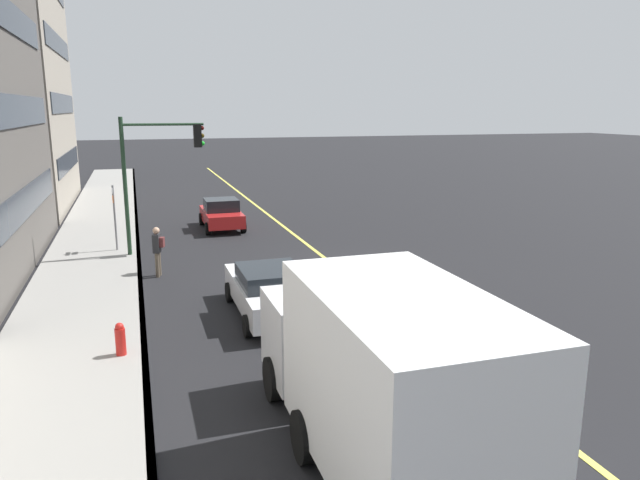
% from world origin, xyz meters
% --- Properties ---
extents(ground, '(200.00, 200.00, 0.00)m').
position_xyz_m(ground, '(0.00, 0.00, 0.00)').
color(ground, black).
extents(sidewalk_slab, '(80.00, 3.62, 0.15)m').
position_xyz_m(sidewalk_slab, '(0.00, 8.79, 0.07)').
color(sidewalk_slab, gray).
rests_on(sidewalk_slab, ground).
extents(curb_edge, '(80.00, 0.16, 0.15)m').
position_xyz_m(curb_edge, '(0.00, 7.06, 0.07)').
color(curb_edge, slate).
rests_on(curb_edge, ground).
extents(lane_stripe_center, '(80.00, 0.16, 0.01)m').
position_xyz_m(lane_stripe_center, '(0.00, 0.00, 0.01)').
color(lane_stripe_center, '#D8CC4C').
rests_on(lane_stripe_center, ground).
extents(car_red, '(3.87, 1.90, 1.49)m').
position_xyz_m(car_red, '(9.03, 3.04, 0.74)').
color(car_red, red).
rests_on(car_red, ground).
extents(car_white, '(4.60, 2.02, 1.45)m').
position_xyz_m(car_white, '(-3.92, 3.55, 0.75)').
color(car_white, silver).
rests_on(car_white, ground).
extents(truck_white, '(6.75, 2.61, 3.20)m').
position_xyz_m(truck_white, '(-11.64, 3.42, 1.68)').
color(truck_white, silver).
rests_on(truck_white, ground).
extents(pedestrian_with_backpack, '(0.47, 0.44, 1.77)m').
position_xyz_m(pedestrian_with_backpack, '(1.19, 6.40, 1.04)').
color(pedestrian_with_backpack, brown).
rests_on(pedestrian_with_backpack, ground).
extents(traffic_light_mast, '(0.28, 3.20, 5.52)m').
position_xyz_m(traffic_light_mast, '(4.23, 6.19, 3.75)').
color(traffic_light_mast, '#1E3823').
rests_on(traffic_light_mast, ground).
extents(street_sign_post, '(0.60, 0.08, 2.81)m').
position_xyz_m(street_sign_post, '(5.20, 7.89, 1.66)').
color(street_sign_post, slate).
rests_on(street_sign_post, ground).
extents(fire_hydrant, '(0.24, 0.24, 0.94)m').
position_xyz_m(fire_hydrant, '(-5.96, 7.58, 0.47)').
color(fire_hydrant, red).
rests_on(fire_hydrant, ground).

